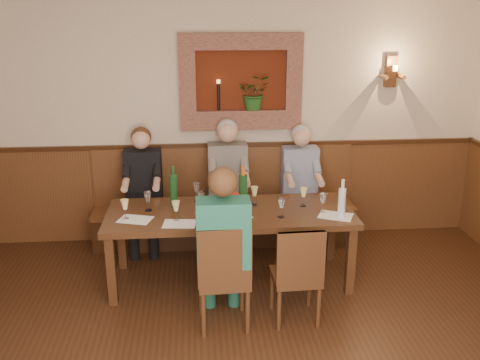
# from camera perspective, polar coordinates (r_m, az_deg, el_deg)

# --- Properties ---
(room_shell) EXTENTS (6.04, 6.04, 2.82)m
(room_shell) POSITION_cam_1_polar(r_m,az_deg,el_deg) (3.11, 1.15, 3.80)
(room_shell) COLOR #C6B196
(room_shell) RESTS_ON ground
(wainscoting) EXTENTS (6.02, 6.02, 1.15)m
(wainscoting) POSITION_cam_1_polar(r_m,az_deg,el_deg) (3.66, 1.02, -16.37)
(wainscoting) COLOR #573319
(wainscoting) RESTS_ON ground
(wall_niche) EXTENTS (1.36, 0.30, 1.06)m
(wall_niche) POSITION_cam_1_polar(r_m,az_deg,el_deg) (6.03, 0.50, 9.98)
(wall_niche) COLOR #561D0C
(wall_niche) RESTS_ON ground
(wall_sconce) EXTENTS (0.25, 0.20, 0.35)m
(wall_sconce) POSITION_cam_1_polar(r_m,az_deg,el_deg) (6.37, 15.83, 10.99)
(wall_sconce) COLOR #573319
(wall_sconce) RESTS_ON ground
(dining_table) EXTENTS (2.40, 0.90, 0.75)m
(dining_table) POSITION_cam_1_polar(r_m,az_deg,el_deg) (5.25, -1.04, -4.09)
(dining_table) COLOR #361B10
(dining_table) RESTS_ON ground
(bench) EXTENTS (3.00, 0.45, 1.11)m
(bench) POSITION_cam_1_polar(r_m,az_deg,el_deg) (6.25, -1.62, -3.79)
(bench) COLOR #381E0F
(bench) RESTS_ON ground
(chair_near_left) EXTENTS (0.45, 0.45, 0.98)m
(chair_near_left) POSITION_cam_1_polar(r_m,az_deg,el_deg) (4.70, -1.75, -12.21)
(chair_near_left) COLOR #361B10
(chair_near_left) RESTS_ON ground
(chair_near_right) EXTENTS (0.42, 0.42, 0.91)m
(chair_near_right) POSITION_cam_1_polar(r_m,az_deg,el_deg) (4.81, 5.92, -11.82)
(chair_near_right) COLOR #361B10
(chair_near_right) RESTS_ON ground
(person_bench_left) EXTENTS (0.41, 0.50, 1.40)m
(person_bench_left) POSITION_cam_1_polar(r_m,az_deg,el_deg) (6.08, -10.20, -2.19)
(person_bench_left) COLOR black
(person_bench_left) RESTS_ON ground
(person_bench_mid) EXTENTS (0.44, 0.54, 1.47)m
(person_bench_mid) POSITION_cam_1_polar(r_m,az_deg,el_deg) (6.05, -1.26, -1.67)
(person_bench_mid) COLOR #5E5856
(person_bench_mid) RESTS_ON ground
(person_bench_right) EXTENTS (0.40, 0.50, 1.39)m
(person_bench_right) POSITION_cam_1_polar(r_m,az_deg,el_deg) (6.17, 6.45, -1.76)
(person_bench_right) COLOR navy
(person_bench_right) RESTS_ON ground
(person_chair_front) EXTENTS (0.44, 0.54, 1.46)m
(person_chair_front) POSITION_cam_1_polar(r_m,az_deg,el_deg) (4.56, -1.82, -8.60)
(person_chair_front) COLOR #184755
(person_chair_front) RESTS_ON ground
(spittoon_bucket) EXTENTS (0.26, 0.26, 0.23)m
(spittoon_bucket) POSITION_cam_1_polar(r_m,az_deg,el_deg) (5.04, -1.15, -2.76)
(spittoon_bucket) COLOR red
(spittoon_bucket) RESTS_ON dining_table
(wine_bottle_green_a) EXTENTS (0.10, 0.10, 0.45)m
(wine_bottle_green_a) POSITION_cam_1_polar(r_m,az_deg,el_deg) (5.19, 0.33, -1.23)
(wine_bottle_green_a) COLOR #19471E
(wine_bottle_green_a) RESTS_ON dining_table
(wine_bottle_green_b) EXTENTS (0.09, 0.09, 0.41)m
(wine_bottle_green_b) POSITION_cam_1_polar(r_m,az_deg,el_deg) (5.34, -7.08, -1.04)
(wine_bottle_green_b) COLOR #19471E
(wine_bottle_green_b) RESTS_ON dining_table
(water_bottle) EXTENTS (0.09, 0.09, 0.38)m
(water_bottle) POSITION_cam_1_polar(r_m,az_deg,el_deg) (5.10, 10.80, -2.34)
(water_bottle) COLOR silver
(water_bottle) RESTS_ON dining_table
(tasting_sheet_a) EXTENTS (0.35, 0.29, 0.00)m
(tasting_sheet_a) POSITION_cam_1_polar(r_m,az_deg,el_deg) (5.11, -11.11, -4.15)
(tasting_sheet_a) COLOR white
(tasting_sheet_a) RESTS_ON dining_table
(tasting_sheet_b) EXTENTS (0.37, 0.32, 0.00)m
(tasting_sheet_b) POSITION_cam_1_polar(r_m,az_deg,el_deg) (5.09, -0.70, -3.87)
(tasting_sheet_b) COLOR white
(tasting_sheet_b) RESTS_ON dining_table
(tasting_sheet_c) EXTENTS (0.37, 0.33, 0.00)m
(tasting_sheet_c) POSITION_cam_1_polar(r_m,az_deg,el_deg) (5.18, 10.15, -3.77)
(tasting_sheet_c) COLOR white
(tasting_sheet_c) RESTS_ON dining_table
(tasting_sheet_d) EXTENTS (0.32, 0.24, 0.00)m
(tasting_sheet_d) POSITION_cam_1_polar(r_m,az_deg,el_deg) (4.95, -6.47, -4.65)
(tasting_sheet_d) COLOR white
(tasting_sheet_d) RESTS_ON dining_table
(wine_glass_0) EXTENTS (0.08, 0.08, 0.19)m
(wine_glass_0) POSITION_cam_1_polar(r_m,az_deg,el_deg) (5.11, -12.16, -3.07)
(wine_glass_0) COLOR #F3E691
(wine_glass_0) RESTS_ON dining_table
(wine_glass_1) EXTENTS (0.08, 0.08, 0.19)m
(wine_glass_1) POSITION_cam_1_polar(r_m,az_deg,el_deg) (5.27, -9.80, -2.26)
(wine_glass_1) COLOR white
(wine_glass_1) RESTS_ON dining_table
(wine_glass_2) EXTENTS (0.08, 0.08, 0.19)m
(wine_glass_2) POSITION_cam_1_polar(r_m,az_deg,el_deg) (5.00, -6.83, -3.29)
(wine_glass_2) COLOR #F3E691
(wine_glass_2) RESTS_ON dining_table
(wine_glass_3) EXTENTS (0.08, 0.08, 0.19)m
(wine_glass_3) POSITION_cam_1_polar(r_m,az_deg,el_deg) (5.23, -4.16, -2.22)
(wine_glass_3) COLOR white
(wine_glass_3) RESTS_ON dining_table
(wine_glass_4) EXTENTS (0.08, 0.08, 0.19)m
(wine_glass_4) POSITION_cam_1_polar(r_m,az_deg,el_deg) (5.09, -1.93, -2.76)
(wine_glass_4) COLOR #F3E691
(wine_glass_4) RESTS_ON dining_table
(wine_glass_5) EXTENTS (0.08, 0.08, 0.19)m
(wine_glass_5) POSITION_cam_1_polar(r_m,az_deg,el_deg) (5.35, 1.54, -1.70)
(wine_glass_5) COLOR #F3E691
(wine_glass_5) RESTS_ON dining_table
(wine_glass_6) EXTENTS (0.08, 0.08, 0.19)m
(wine_glass_6) POSITION_cam_1_polar(r_m,az_deg,el_deg) (5.05, 4.43, -2.97)
(wine_glass_6) COLOR white
(wine_glass_6) RESTS_ON dining_table
(wine_glass_7) EXTENTS (0.08, 0.08, 0.19)m
(wine_glass_7) POSITION_cam_1_polar(r_m,az_deg,el_deg) (5.36, 6.79, -1.79)
(wine_glass_7) COLOR #F3E691
(wine_glass_7) RESTS_ON dining_table
(wine_glass_8) EXTENTS (0.08, 0.08, 0.19)m
(wine_glass_8) POSITION_cam_1_polar(r_m,az_deg,el_deg) (5.22, 8.83, -2.44)
(wine_glass_8) COLOR white
(wine_glass_8) RESTS_ON dining_table
(wine_glass_9) EXTENTS (0.08, 0.08, 0.19)m
(wine_glass_9) POSITION_cam_1_polar(r_m,az_deg,el_deg) (4.86, -2.40, -3.80)
(wine_glass_9) COLOR #F3E691
(wine_glass_9) RESTS_ON dining_table
(wine_glass_10) EXTENTS (0.08, 0.08, 0.19)m
(wine_glass_10) POSITION_cam_1_polar(r_m,az_deg,el_deg) (5.48, -4.63, -1.28)
(wine_glass_10) COLOR white
(wine_glass_10) RESTS_ON dining_table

